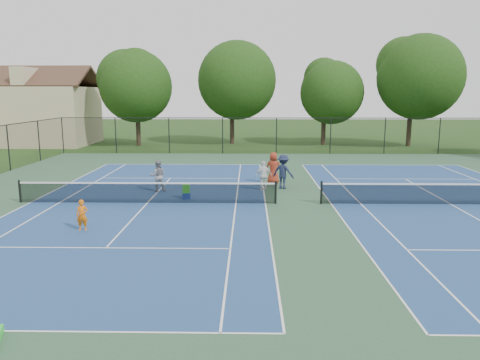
{
  "coord_description": "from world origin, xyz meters",
  "views": [
    {
      "loc": [
        -2.28,
        -21.06,
        5.06
      ],
      "look_at": [
        -2.67,
        -1.0,
        1.3
      ],
      "focal_mm": 35.0,
      "sensor_mm": 36.0,
      "label": 1
    }
  ],
  "objects_px": {
    "bystander_b": "(283,172)",
    "ball_crate": "(186,196)",
    "clapboard_house": "(39,113)",
    "tree_back_b": "(232,77)",
    "ball_hopper": "(186,189)",
    "tree_back_c": "(325,88)",
    "tree_back_d": "(413,73)",
    "bystander_c": "(273,168)",
    "tree_back_a": "(136,82)",
    "instructor": "(158,176)",
    "child_player": "(82,215)",
    "bystander_a": "(264,176)"
  },
  "relations": [
    {
      "from": "bystander_b",
      "to": "ball_crate",
      "type": "relative_size",
      "value": 4.78
    },
    {
      "from": "clapboard_house",
      "to": "bystander_b",
      "type": "height_order",
      "value": "clapboard_house"
    },
    {
      "from": "tree_back_b",
      "to": "ball_hopper",
      "type": "distance_m",
      "value": 25.83
    },
    {
      "from": "tree_back_c",
      "to": "ball_crate",
      "type": "relative_size",
      "value": 21.83
    },
    {
      "from": "tree_back_d",
      "to": "bystander_c",
      "type": "distance_m",
      "value": 24.45
    },
    {
      "from": "tree_back_a",
      "to": "instructor",
      "type": "bearing_deg",
      "value": -74.31
    },
    {
      "from": "tree_back_a",
      "to": "instructor",
      "type": "distance_m",
      "value": 22.81
    },
    {
      "from": "child_player",
      "to": "ball_crate",
      "type": "height_order",
      "value": "child_player"
    },
    {
      "from": "tree_back_a",
      "to": "clapboard_house",
      "type": "distance_m",
      "value": 10.47
    },
    {
      "from": "tree_back_c",
      "to": "ball_hopper",
      "type": "xyz_separation_m",
      "value": [
        -10.31,
        -24.07,
        -4.97
      ]
    },
    {
      "from": "tree_back_b",
      "to": "ball_crate",
      "type": "relative_size",
      "value": 26.08
    },
    {
      "from": "clapboard_house",
      "to": "ball_hopper",
      "type": "bearing_deg",
      "value": -53.69
    },
    {
      "from": "tree_back_d",
      "to": "bystander_b",
      "type": "distance_m",
      "value": 25.26
    },
    {
      "from": "tree_back_c",
      "to": "ball_crate",
      "type": "xyz_separation_m",
      "value": [
        -10.31,
        -24.07,
        -5.33
      ]
    },
    {
      "from": "tree_back_c",
      "to": "bystander_c",
      "type": "relative_size",
      "value": 4.68
    },
    {
      "from": "tree_back_b",
      "to": "bystander_c",
      "type": "height_order",
      "value": "tree_back_b"
    },
    {
      "from": "tree_back_a",
      "to": "child_player",
      "type": "bearing_deg",
      "value": -80.93
    },
    {
      "from": "tree_back_d",
      "to": "bystander_a",
      "type": "bearing_deg",
      "value": -124.74
    },
    {
      "from": "child_player",
      "to": "instructor",
      "type": "height_order",
      "value": "instructor"
    },
    {
      "from": "tree_back_a",
      "to": "ball_crate",
      "type": "relative_size",
      "value": 23.8
    },
    {
      "from": "ball_hopper",
      "to": "instructor",
      "type": "bearing_deg",
      "value": 134.91
    },
    {
      "from": "bystander_c",
      "to": "child_player",
      "type": "bearing_deg",
      "value": 52.22
    },
    {
      "from": "ball_crate",
      "to": "tree_back_a",
      "type": "bearing_deg",
      "value": 108.43
    },
    {
      "from": "tree_back_c",
      "to": "instructor",
      "type": "relative_size",
      "value": 5.09
    },
    {
      "from": "clapboard_house",
      "to": "tree_back_c",
      "type": "bearing_deg",
      "value": 0.0
    },
    {
      "from": "tree_back_c",
      "to": "child_player",
      "type": "relative_size",
      "value": 7.18
    },
    {
      "from": "ball_crate",
      "to": "child_player",
      "type": "bearing_deg",
      "value": -120.58
    },
    {
      "from": "bystander_c",
      "to": "ball_hopper",
      "type": "bearing_deg",
      "value": 42.89
    },
    {
      "from": "ball_crate",
      "to": "ball_hopper",
      "type": "distance_m",
      "value": 0.36
    },
    {
      "from": "tree_back_b",
      "to": "bystander_a",
      "type": "height_order",
      "value": "tree_back_b"
    },
    {
      "from": "tree_back_b",
      "to": "ball_crate",
      "type": "xyz_separation_m",
      "value": [
        -1.31,
        -25.07,
        -6.44
      ]
    },
    {
      "from": "tree_back_a",
      "to": "bystander_c",
      "type": "relative_size",
      "value": 5.1
    },
    {
      "from": "tree_back_d",
      "to": "ball_hopper",
      "type": "relative_size",
      "value": 24.92
    },
    {
      "from": "ball_crate",
      "to": "clapboard_house",
      "type": "bearing_deg",
      "value": 126.31
    },
    {
      "from": "tree_back_c",
      "to": "tree_back_d",
      "type": "xyz_separation_m",
      "value": [
        8.0,
        -1.0,
        1.34
      ]
    },
    {
      "from": "bystander_c",
      "to": "ball_hopper",
      "type": "distance_m",
      "value": 5.86
    },
    {
      "from": "tree_back_b",
      "to": "tree_back_d",
      "type": "xyz_separation_m",
      "value": [
        17.0,
        -2.0,
        0.23
      ]
    },
    {
      "from": "child_player",
      "to": "tree_back_c",
      "type": "bearing_deg",
      "value": 59.85
    },
    {
      "from": "child_player",
      "to": "ball_hopper",
      "type": "height_order",
      "value": "child_player"
    },
    {
      "from": "tree_back_d",
      "to": "bystander_b",
      "type": "xyz_separation_m",
      "value": [
        -13.46,
        -20.54,
        -5.91
      ]
    },
    {
      "from": "ball_crate",
      "to": "tree_back_d",
      "type": "bearing_deg",
      "value": 51.56
    },
    {
      "from": "child_player",
      "to": "bystander_a",
      "type": "distance_m",
      "value": 10.2
    },
    {
      "from": "tree_back_b",
      "to": "ball_crate",
      "type": "bearing_deg",
      "value": -92.99
    },
    {
      "from": "tree_back_b",
      "to": "clapboard_house",
      "type": "xyz_separation_m",
      "value": [
        -19.0,
        -1.0,
        -3.5
      ]
    },
    {
      "from": "instructor",
      "to": "tree_back_b",
      "type": "bearing_deg",
      "value": -110.5
    },
    {
      "from": "tree_back_a",
      "to": "ball_crate",
      "type": "distance_m",
      "value": 25.02
    },
    {
      "from": "tree_back_c",
      "to": "clapboard_house",
      "type": "height_order",
      "value": "tree_back_c"
    },
    {
      "from": "bystander_a",
      "to": "ball_hopper",
      "type": "relative_size",
      "value": 3.75
    },
    {
      "from": "instructor",
      "to": "ball_hopper",
      "type": "relative_size",
      "value": 3.97
    },
    {
      "from": "tree_back_d",
      "to": "child_player",
      "type": "height_order",
      "value": "tree_back_d"
    }
  ]
}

